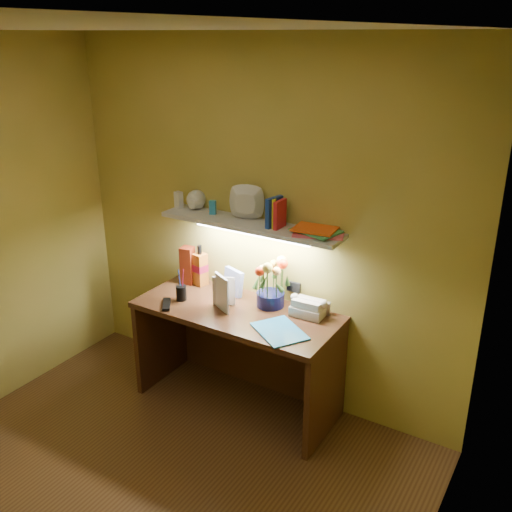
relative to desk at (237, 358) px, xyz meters
The scene contains 13 objects.
desk is the anchor object (origin of this frame).
flower_bouquet 0.59m from the desk, 45.75° to the left, with size 0.21×0.21×0.33m, color #0C0F36, non-canonical shape.
telephone 0.65m from the desk, 22.10° to the left, with size 0.22×0.16×0.13m, color beige, non-canonical shape.
desk_clock 0.72m from the desk, 25.15° to the left, with size 0.08×0.04×0.08m, color silver.
whisky_bottle 0.72m from the desk, 155.39° to the left, with size 0.08×0.08×0.31m, color #A9581A, non-canonical shape.
whisky_box 0.77m from the desk, 161.53° to the left, with size 0.09×0.09×0.28m, color #601A09.
pen_cup 0.62m from the desk, 169.66° to the right, with size 0.07×0.07×0.18m, color black.
art_card 0.53m from the desk, 127.84° to the left, with size 0.18×0.04×0.18m, color silver, non-canonical shape.
tv_remote 0.62m from the desk, 155.25° to the right, with size 0.05×0.18×0.02m, color black.
blue_folder 0.56m from the desk, 16.59° to the right, with size 0.34×0.25×0.01m, color #2788C4.
desk_book_a 0.51m from the desk, behind, with size 0.15×0.02×0.21m, color beige.
desk_book_b 0.52m from the desk, behind, with size 0.18×0.02×0.25m, color silver.
wall_shelf 0.98m from the desk, 90.96° to the left, with size 1.32×0.35×0.23m.
Camera 1 is at (1.90, -1.66, 2.48)m, focal length 40.00 mm.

